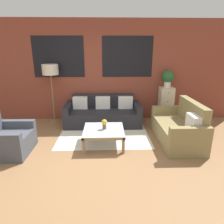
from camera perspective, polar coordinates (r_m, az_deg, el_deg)
ground_plane at (r=3.89m, az=-6.79°, el=-13.53°), size 16.00×16.00×0.00m
wall_back_brick at (r=5.80m, az=-5.28°, el=11.55°), size 8.40×0.09×2.80m
rug at (r=4.97m, az=-2.29°, el=-6.24°), size 2.15×1.68×0.00m
couch_dark at (r=5.55m, az=-2.60°, el=-0.54°), size 2.05×0.88×0.78m
settee_vintage at (r=4.71m, az=18.61°, el=-4.47°), size 0.80×1.58×0.92m
armchair_corner at (r=4.51m, az=-27.71°, el=-7.05°), size 0.80×0.87×0.84m
coffee_table at (r=4.32m, az=-2.39°, el=-5.59°), size 0.86×0.86×0.36m
floor_lamp at (r=5.69m, az=-17.18°, el=10.94°), size 0.43×0.43×1.62m
drawer_cabinet at (r=5.96m, az=15.08°, el=2.19°), size 0.38×0.37×0.98m
potted_plant at (r=5.82m, az=15.67°, el=9.45°), size 0.33×0.33×0.47m
flower_vase at (r=4.27m, az=-2.21°, el=-3.26°), size 0.12×0.12×0.22m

